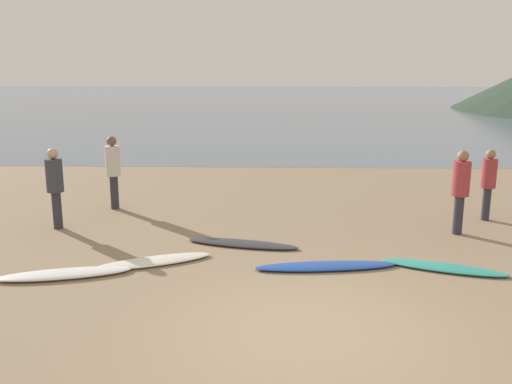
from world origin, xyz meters
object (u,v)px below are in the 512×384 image
(surfboard_4, at_px, (443,267))
(person_3, at_px, (461,185))
(surfboard_2, at_px, (242,243))
(person_0, at_px, (55,182))
(surfboard_3, at_px, (325,266))
(person_1, at_px, (113,166))
(surfboard_0, at_px, (64,274))
(person_2, at_px, (489,179))
(surfboard_1, at_px, (154,261))

(surfboard_4, bearing_deg, person_3, 86.74)
(surfboard_2, bearing_deg, person_0, 178.69)
(surfboard_2, height_order, surfboard_3, surfboard_3)
(surfboard_3, distance_m, person_0, 5.94)
(surfboard_3, bearing_deg, person_0, 151.06)
(person_1, bearing_deg, surfboard_0, -69.54)
(person_0, relative_size, person_2, 1.08)
(surfboard_1, distance_m, person_3, 6.22)
(person_0, bearing_deg, surfboard_1, -87.33)
(surfboard_1, bearing_deg, surfboard_4, -25.99)
(surfboard_4, xyz_separation_m, person_2, (1.88, 3.16, 0.90))
(surfboard_0, distance_m, person_1, 4.56)
(surfboard_4, distance_m, person_1, 7.81)
(surfboard_4, height_order, person_1, person_1)
(surfboard_2, height_order, person_1, person_1)
(person_1, bearing_deg, surfboard_3, -24.97)
(surfboard_1, relative_size, person_0, 1.19)
(surfboard_4, distance_m, person_2, 3.79)
(surfboard_0, xyz_separation_m, person_1, (-0.43, 4.43, 0.99))
(person_1, distance_m, person_3, 7.80)
(surfboard_4, bearing_deg, surfboard_0, -155.07)
(surfboard_4, bearing_deg, person_2, 79.50)
(surfboard_0, height_order, person_0, person_0)
(surfboard_0, relative_size, person_2, 1.33)
(surfboard_2, bearing_deg, surfboard_1, -131.81)
(surfboard_1, bearing_deg, person_3, -5.97)
(surfboard_4, relative_size, person_3, 1.19)
(surfboard_3, xyz_separation_m, surfboard_4, (1.98, 0.01, -0.00))
(person_2, bearing_deg, surfboard_3, 76.85)
(person_2, bearing_deg, surfboard_0, 61.78)
(surfboard_3, bearing_deg, person_3, 29.24)
(person_1, bearing_deg, person_0, -98.19)
(person_3, bearing_deg, person_2, 109.00)
(surfboard_0, xyz_separation_m, surfboard_1, (1.32, 0.67, -0.01))
(surfboard_3, bearing_deg, person_1, 133.48)
(surfboard_1, relative_size, person_3, 1.18)
(surfboard_1, xyz_separation_m, surfboard_4, (4.93, -0.15, -0.00))
(surfboard_4, xyz_separation_m, person_1, (-6.68, 3.92, 1.00))
(surfboard_2, xyz_separation_m, surfboard_4, (3.45, -1.18, 0.00))
(surfboard_2, height_order, person_2, person_2)
(surfboard_3, distance_m, person_1, 6.21)
(surfboard_3, relative_size, surfboard_4, 1.18)
(surfboard_2, distance_m, surfboard_4, 3.65)
(surfboard_3, relative_size, person_2, 1.52)
(person_3, bearing_deg, surfboard_1, -100.81)
(surfboard_0, height_order, person_1, person_1)
(surfboard_1, xyz_separation_m, surfboard_3, (2.95, -0.16, 0.00))
(surfboard_1, distance_m, person_0, 3.36)
(surfboard_0, relative_size, surfboard_3, 0.88)
(person_2, distance_m, person_3, 1.47)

